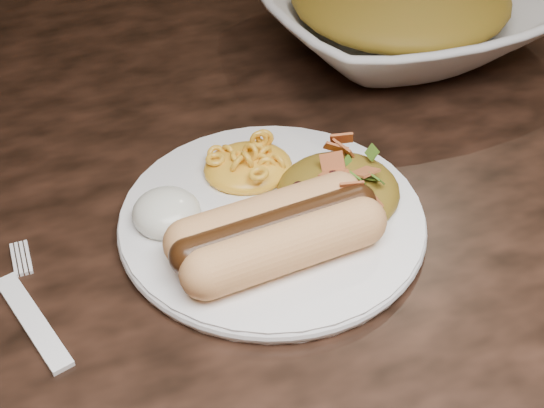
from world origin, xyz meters
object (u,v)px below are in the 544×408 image
object	(u,v)px
table	(251,267)
plate	(272,220)
serving_bowl	(398,12)
fork	(33,321)

from	to	relation	value
table	plate	distance (m)	0.11
table	serving_bowl	size ratio (longest dim) A/B	5.45
table	plate	bearing A→B (deg)	-87.57
fork	serving_bowl	world-z (taller)	serving_bowl
plate	serving_bowl	xyz separation A→B (m)	(0.23, 0.22, 0.03)
serving_bowl	table	bearing A→B (deg)	-142.83
plate	serving_bowl	size ratio (longest dim) A/B	0.80
table	fork	distance (m)	0.22
table	plate	size ratio (longest dim) A/B	6.80
table	plate	world-z (taller)	plate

